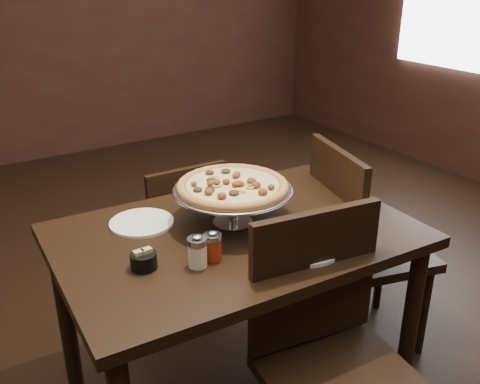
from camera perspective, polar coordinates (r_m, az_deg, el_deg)
room at (r=1.93m, az=0.62°, el=13.65°), size 6.04×7.04×2.84m
dining_table at (r=2.03m, az=-0.44°, el=-6.80°), size 1.33×0.92×0.81m
pizza_stand at (r=1.97m, az=-0.79°, el=0.56°), size 0.45×0.45×0.18m
parmesan_shaker at (r=1.74m, az=-4.56°, el=-6.33°), size 0.07×0.07×0.12m
pepper_flake_shaker at (r=1.78m, az=-2.91°, el=-5.76°), size 0.06×0.06×0.11m
packet_caddy at (r=1.77m, az=-10.25°, el=-7.16°), size 0.09×0.09×0.07m
napkin_stack at (r=2.06m, az=11.46°, el=-3.25°), size 0.15×0.15×0.02m
plate_left at (r=2.06m, az=-10.45°, el=-3.23°), size 0.24×0.24×0.01m
plate_near at (r=1.88m, az=6.72°, el=-5.76°), size 0.27×0.27×0.01m
serving_spatula at (r=1.91m, az=1.41°, el=-0.37°), size 0.16×0.16×0.02m
chair_far at (r=2.71m, az=-6.51°, el=-4.45°), size 0.41×0.41×0.86m
chair_near at (r=1.85m, az=9.75°, el=-16.49°), size 0.53×0.53×1.01m
chair_side at (r=2.52m, az=12.49°, el=-5.14°), size 0.57×0.57×1.01m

